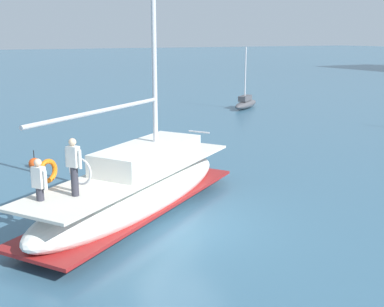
% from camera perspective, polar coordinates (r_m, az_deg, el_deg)
% --- Properties ---
extents(ground_plane, '(400.00, 400.00, 0.00)m').
position_cam_1_polar(ground_plane, '(15.02, -1.74, -8.47)').
color(ground_plane, '#38607A').
extents(main_sailboat, '(7.47, 9.24, 13.56)m').
position_cam_1_polar(main_sailboat, '(15.85, -6.33, -3.84)').
color(main_sailboat, white).
rests_on(main_sailboat, ground).
extents(moored_cutter_left, '(3.05, 3.71, 4.77)m').
position_cam_1_polar(moored_cutter_left, '(39.07, 6.29, 5.89)').
color(moored_cutter_left, '#4C4C51').
rests_on(moored_cutter_left, ground).
extents(mooring_buoy, '(0.50, 0.50, 0.85)m').
position_cam_1_polar(mooring_buoy, '(22.60, -17.91, -1.11)').
color(mooring_buoy, '#EA4C19').
rests_on(mooring_buoy, ground).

